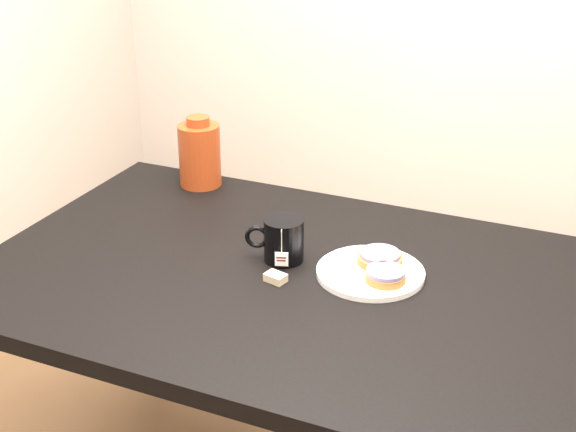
{
  "coord_description": "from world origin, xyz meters",
  "views": [
    {
      "loc": [
        0.61,
        -1.43,
        1.62
      ],
      "look_at": [
        -0.08,
        0.16,
        0.81
      ],
      "focal_mm": 50.0,
      "sensor_mm": 36.0,
      "label": 1
    }
  ],
  "objects_px": {
    "plate": "(370,272)",
    "bagel_front": "(385,275)",
    "mug": "(283,240)",
    "teabag_pouch": "(276,278)",
    "bagel_back": "(380,258)",
    "bagel_package": "(200,154)",
    "table": "(293,307)"
  },
  "relations": [
    {
      "from": "plate",
      "to": "bagel_front",
      "type": "distance_m",
      "value": 0.06
    },
    {
      "from": "mug",
      "to": "teabag_pouch",
      "type": "relative_size",
      "value": 3.21
    },
    {
      "from": "bagel_back",
      "to": "bagel_package",
      "type": "distance_m",
      "value": 0.67
    },
    {
      "from": "table",
      "to": "bagel_package",
      "type": "height_order",
      "value": "bagel_package"
    },
    {
      "from": "table",
      "to": "teabag_pouch",
      "type": "relative_size",
      "value": 31.11
    },
    {
      "from": "bagel_front",
      "to": "teabag_pouch",
      "type": "xyz_separation_m",
      "value": [
        -0.23,
        -0.08,
        -0.02
      ]
    },
    {
      "from": "table",
      "to": "bagel_back",
      "type": "relative_size",
      "value": 9.77
    },
    {
      "from": "bagel_back",
      "to": "bagel_front",
      "type": "xyz_separation_m",
      "value": [
        0.04,
        -0.07,
        0.0
      ]
    },
    {
      "from": "plate",
      "to": "mug",
      "type": "xyz_separation_m",
      "value": [
        -0.21,
        -0.01,
        0.04
      ]
    },
    {
      "from": "plate",
      "to": "mug",
      "type": "relative_size",
      "value": 1.66
    },
    {
      "from": "bagel_back",
      "to": "bagel_package",
      "type": "relative_size",
      "value": 0.73
    },
    {
      "from": "teabag_pouch",
      "to": "bagel_package",
      "type": "relative_size",
      "value": 0.23
    },
    {
      "from": "bagel_front",
      "to": "bagel_package",
      "type": "relative_size",
      "value": 0.54
    },
    {
      "from": "mug",
      "to": "plate",
      "type": "bearing_deg",
      "value": -15.48
    },
    {
      "from": "bagel_front",
      "to": "mug",
      "type": "bearing_deg",
      "value": 175.09
    },
    {
      "from": "teabag_pouch",
      "to": "bagel_front",
      "type": "bearing_deg",
      "value": 18.68
    },
    {
      "from": "table",
      "to": "plate",
      "type": "distance_m",
      "value": 0.19
    },
    {
      "from": "bagel_front",
      "to": "bagel_package",
      "type": "xyz_separation_m",
      "value": [
        -0.64,
        0.34,
        0.06
      ]
    },
    {
      "from": "teabag_pouch",
      "to": "bagel_package",
      "type": "distance_m",
      "value": 0.6
    },
    {
      "from": "mug",
      "to": "bagel_back",
      "type": "bearing_deg",
      "value": -5.11
    },
    {
      "from": "bagel_back",
      "to": "bagel_front",
      "type": "distance_m",
      "value": 0.08
    },
    {
      "from": "table",
      "to": "teabag_pouch",
      "type": "height_order",
      "value": "teabag_pouch"
    },
    {
      "from": "plate",
      "to": "mug",
      "type": "distance_m",
      "value": 0.21
    },
    {
      "from": "table",
      "to": "mug",
      "type": "bearing_deg",
      "value": 132.18
    },
    {
      "from": "table",
      "to": "mug",
      "type": "xyz_separation_m",
      "value": [
        -0.05,
        0.05,
        0.13
      ]
    },
    {
      "from": "table",
      "to": "bagel_package",
      "type": "relative_size",
      "value": 7.1
    },
    {
      "from": "bagel_front",
      "to": "teabag_pouch",
      "type": "distance_m",
      "value": 0.24
    },
    {
      "from": "teabag_pouch",
      "to": "plate",
      "type": "bearing_deg",
      "value": 30.89
    },
    {
      "from": "plate",
      "to": "bagel_package",
      "type": "distance_m",
      "value": 0.68
    },
    {
      "from": "plate",
      "to": "bagel_package",
      "type": "xyz_separation_m",
      "value": [
        -0.6,
        0.31,
        0.08
      ]
    },
    {
      "from": "table",
      "to": "bagel_front",
      "type": "relative_size",
      "value": 13.07
    },
    {
      "from": "table",
      "to": "bagel_back",
      "type": "height_order",
      "value": "bagel_back"
    }
  ]
}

